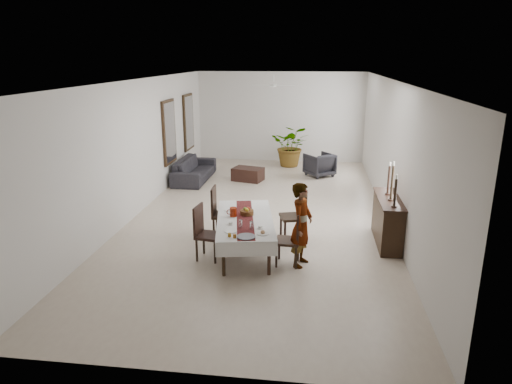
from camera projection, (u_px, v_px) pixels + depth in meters
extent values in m
cube|color=beige|center=(261.00, 213.00, 11.25)|extent=(6.00, 12.00, 0.00)
cube|color=white|center=(262.00, 80.00, 10.34)|extent=(6.00, 12.00, 0.02)
cube|color=silver|center=(280.00, 117.00, 16.50)|extent=(6.00, 0.02, 3.20)
cube|color=silver|center=(200.00, 254.00, 5.09)|extent=(6.00, 0.02, 3.20)
cube|color=silver|center=(140.00, 146.00, 11.16)|extent=(0.02, 12.00, 3.20)
cube|color=silver|center=(391.00, 153.00, 10.43)|extent=(0.02, 12.00, 3.20)
cube|color=black|center=(245.00, 220.00, 8.87)|extent=(1.27, 2.30, 0.05)
cylinder|color=black|center=(224.00, 259.00, 7.96)|extent=(0.07, 0.07, 0.63)
cylinder|color=black|center=(269.00, 258.00, 8.00)|extent=(0.07, 0.07, 0.63)
cylinder|color=black|center=(226.00, 219.00, 9.94)|extent=(0.07, 0.07, 0.63)
cylinder|color=black|center=(262.00, 218.00, 9.98)|extent=(0.07, 0.07, 0.63)
cube|color=silver|center=(245.00, 219.00, 8.86)|extent=(1.46, 2.49, 0.01)
cube|color=white|center=(218.00, 226.00, 8.88)|extent=(0.41, 2.31, 0.27)
cube|color=silver|center=(272.00, 225.00, 8.92)|extent=(0.41, 2.31, 0.27)
cube|color=silver|center=(246.00, 249.00, 7.78)|extent=(1.06, 0.19, 0.27)
cube|color=white|center=(244.00, 206.00, 10.02)|extent=(1.06, 0.19, 0.27)
cube|color=maroon|center=(245.00, 218.00, 8.86)|extent=(0.70, 2.29, 0.00)
cylinder|color=maroon|center=(233.00, 212.00, 8.96)|extent=(0.16, 0.16, 0.18)
torus|color=maroon|center=(229.00, 212.00, 8.95)|extent=(0.11, 0.04, 0.11)
cylinder|color=silver|center=(252.00, 225.00, 8.28)|extent=(0.06, 0.06, 0.15)
cylinder|color=white|center=(241.00, 224.00, 8.36)|extent=(0.06, 0.06, 0.15)
cylinder|color=white|center=(260.00, 227.00, 8.34)|extent=(0.08, 0.08, 0.05)
cylinder|color=white|center=(260.00, 228.00, 8.35)|extent=(0.14, 0.14, 0.01)
cylinder|color=silver|center=(231.00, 223.00, 8.54)|extent=(0.08, 0.08, 0.05)
cylinder|color=silver|center=(231.00, 224.00, 8.54)|extent=(0.14, 0.14, 0.01)
cylinder|color=silver|center=(263.00, 234.00, 8.09)|extent=(0.22, 0.22, 0.01)
sphere|color=tan|center=(263.00, 232.00, 8.08)|extent=(0.08, 0.08, 0.08)
cylinder|color=white|center=(231.00, 231.00, 8.20)|extent=(0.22, 0.22, 0.01)
cylinder|color=white|center=(230.00, 210.00, 9.32)|extent=(0.22, 0.22, 0.01)
cylinder|color=#3A3B3F|center=(246.00, 237.00, 7.95)|extent=(0.33, 0.33, 0.02)
cylinder|color=brown|center=(235.00, 236.00, 7.91)|extent=(0.06, 0.06, 0.07)
cylinder|color=brown|center=(229.00, 235.00, 7.95)|extent=(0.06, 0.06, 0.07)
cylinder|color=brown|center=(247.00, 212.00, 9.07)|extent=(0.27, 0.27, 0.09)
sphere|color=#9D270F|center=(248.00, 209.00, 9.07)|extent=(0.08, 0.08, 0.08)
sphere|color=olive|center=(245.00, 209.00, 9.07)|extent=(0.07, 0.07, 0.07)
sphere|color=gold|center=(247.00, 210.00, 9.00)|extent=(0.08, 0.08, 0.08)
cube|color=black|center=(288.00, 241.00, 8.38)|extent=(0.47, 0.47, 0.05)
cylinder|color=black|center=(296.00, 258.00, 8.24)|extent=(0.05, 0.05, 0.43)
cylinder|color=black|center=(298.00, 250.00, 8.58)|extent=(0.05, 0.05, 0.43)
cylinder|color=black|center=(276.00, 256.00, 8.31)|extent=(0.05, 0.05, 0.43)
cylinder|color=black|center=(279.00, 249.00, 8.65)|extent=(0.05, 0.05, 0.43)
cube|color=black|center=(299.00, 226.00, 8.25)|extent=(0.07, 0.44, 0.56)
cube|color=black|center=(292.00, 217.00, 9.49)|extent=(0.60, 0.60, 0.05)
cylinder|color=black|center=(304.00, 232.00, 9.41)|extent=(0.06, 0.06, 0.48)
cylinder|color=black|center=(299.00, 225.00, 9.78)|extent=(0.06, 0.06, 0.48)
cylinder|color=black|center=(285.00, 233.00, 9.35)|extent=(0.06, 0.06, 0.48)
cylinder|color=black|center=(281.00, 226.00, 9.72)|extent=(0.06, 0.06, 0.48)
cube|color=black|center=(303.00, 201.00, 9.43)|extent=(0.18, 0.48, 0.61)
cube|color=black|center=(209.00, 236.00, 8.61)|extent=(0.50, 0.50, 0.05)
cylinder|color=black|center=(204.00, 243.00, 8.89)|extent=(0.05, 0.05, 0.44)
cylinder|color=black|center=(197.00, 250.00, 8.56)|extent=(0.05, 0.05, 0.44)
cylinder|color=black|center=(221.00, 245.00, 8.80)|extent=(0.05, 0.05, 0.44)
cylinder|color=black|center=(215.00, 252.00, 8.47)|extent=(0.05, 0.05, 0.44)
cube|color=black|center=(198.00, 220.00, 8.57)|extent=(0.10, 0.45, 0.57)
cube|color=black|center=(224.00, 215.00, 9.64)|extent=(0.48, 0.48, 0.05)
cylinder|color=black|center=(217.00, 223.00, 9.91)|extent=(0.05, 0.05, 0.46)
cylinder|color=black|center=(214.00, 230.00, 9.55)|extent=(0.05, 0.05, 0.46)
cylinder|color=black|center=(234.00, 224.00, 9.88)|extent=(0.05, 0.05, 0.46)
cylinder|color=black|center=(232.00, 230.00, 9.52)|extent=(0.05, 0.05, 0.46)
cube|color=black|center=(214.00, 201.00, 9.57)|extent=(0.06, 0.47, 0.59)
imported|color=gray|center=(302.00, 225.00, 8.27)|extent=(0.53, 0.66, 1.57)
cube|color=black|center=(387.00, 221.00, 9.34)|extent=(0.42, 1.56, 0.94)
cube|color=black|center=(389.00, 199.00, 9.20)|extent=(0.46, 1.62, 0.03)
cylinder|color=black|center=(394.00, 206.00, 8.65)|extent=(0.10, 0.10, 0.03)
cylinder|color=black|center=(395.00, 192.00, 8.57)|extent=(0.05, 0.05, 0.52)
cylinder|color=#EEE6CE|center=(397.00, 177.00, 8.49)|extent=(0.04, 0.04, 0.08)
cylinder|color=black|center=(391.00, 200.00, 9.05)|extent=(0.10, 0.10, 0.03)
cylinder|color=black|center=(392.00, 183.00, 8.95)|extent=(0.05, 0.05, 0.68)
cylinder|color=beige|center=(394.00, 164.00, 8.84)|extent=(0.04, 0.04, 0.08)
cylinder|color=black|center=(388.00, 194.00, 9.44)|extent=(0.10, 0.10, 0.03)
cylinder|color=black|center=(389.00, 180.00, 9.36)|extent=(0.05, 0.05, 0.57)
cylinder|color=beige|center=(390.00, 164.00, 9.26)|extent=(0.04, 0.04, 0.08)
imported|color=#262428|center=(194.00, 169.00, 14.20)|extent=(0.91, 2.30, 0.67)
imported|color=#252428|center=(319.00, 165.00, 14.65)|extent=(1.12, 1.12, 0.74)
cube|color=black|center=(248.00, 174.00, 14.15)|extent=(1.03, 0.82, 0.40)
imported|color=#255A24|center=(291.00, 146.00, 15.87)|extent=(1.41, 1.26, 1.44)
cube|color=black|center=(169.00, 132.00, 13.24)|extent=(0.06, 1.05, 1.85)
cube|color=silver|center=(170.00, 132.00, 13.24)|extent=(0.01, 0.90, 1.70)
cube|color=black|center=(188.00, 122.00, 15.24)|extent=(0.06, 1.05, 1.85)
cube|color=silver|center=(189.00, 122.00, 15.24)|extent=(0.01, 0.90, 1.70)
cylinder|color=silver|center=(274.00, 78.00, 13.22)|extent=(0.04, 0.04, 0.20)
cylinder|color=silver|center=(273.00, 85.00, 13.27)|extent=(0.16, 0.16, 0.08)
cube|color=white|center=(274.00, 85.00, 13.61)|extent=(0.10, 0.55, 0.01)
cube|color=silver|center=(272.00, 86.00, 12.94)|extent=(0.10, 0.55, 0.01)
cube|color=white|center=(285.00, 85.00, 13.23)|extent=(0.55, 0.10, 0.01)
cube|color=silver|center=(262.00, 85.00, 13.32)|extent=(0.55, 0.10, 0.01)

